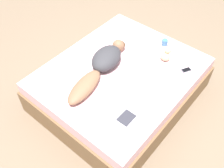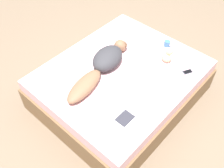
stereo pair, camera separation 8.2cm
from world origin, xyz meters
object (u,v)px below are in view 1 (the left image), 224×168
coffee_mug (165,42)px  open_magazine (119,113)px  cell_phone (186,70)px  person (102,65)px

coffee_mug → open_magazine: bearing=-79.2°
cell_phone → open_magazine: bearing=-74.9°
open_magazine → cell_phone: bearing=77.5°
open_magazine → cell_phone: 1.20m
person → coffee_mug: size_ratio=10.89×
coffee_mug → cell_phone: bearing=-27.5°
cell_phone → person: bearing=-112.8°
person → open_magazine: size_ratio=2.77×
coffee_mug → cell_phone: (0.53, -0.28, -0.04)m
open_magazine → cell_phone: (0.26, 1.17, 0.00)m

